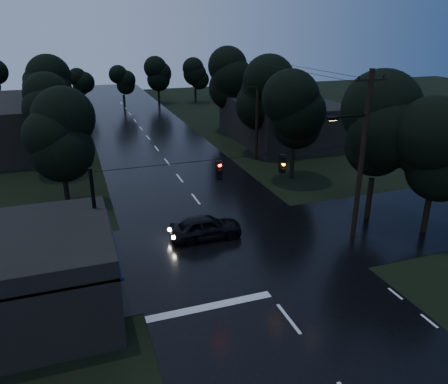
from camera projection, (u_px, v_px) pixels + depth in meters
main_road at (167, 162)px, 41.33m from camera, size 12.00×120.00×0.02m
cross_street at (233, 248)px, 25.49m from camera, size 60.00×9.00×0.02m
building_far_right at (282, 121)px, 48.39m from camera, size 10.00×14.00×4.40m
building_far_left at (11, 125)px, 44.92m from camera, size 10.00×16.00×5.00m
utility_pole_main at (361, 154)px, 25.00m from camera, size 3.50×0.30×10.00m
utility_pole_far at (257, 120)px, 40.74m from camera, size 2.00×0.30×7.50m
anchor_pole_left at (97, 227)px, 21.21m from camera, size 0.18×0.18×6.00m
span_signals at (251, 166)px, 22.88m from camera, size 15.00×0.37×1.12m
tree_corner_near at (378, 130)px, 27.30m from camera, size 4.48×4.48×9.44m
tree_corner_far at (438, 151)px, 25.55m from camera, size 3.92×3.92×8.26m
tree_left_a at (58, 134)px, 29.62m from camera, size 3.92×3.92×8.26m
tree_left_b at (51, 109)px, 36.35m from camera, size 4.20×4.20×8.85m
tree_left_c at (46, 89)px, 44.83m from camera, size 4.48×4.48×9.44m
tree_right_a at (295, 112)px, 35.05m from camera, size 4.20×4.20×8.85m
tree_right_b at (262, 93)px, 42.15m from camera, size 4.48×4.48×9.44m
tree_right_c at (232, 78)px, 51.00m from camera, size 4.76×4.76×10.03m
car at (206, 227)px, 26.40m from camera, size 4.38×1.85×1.48m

